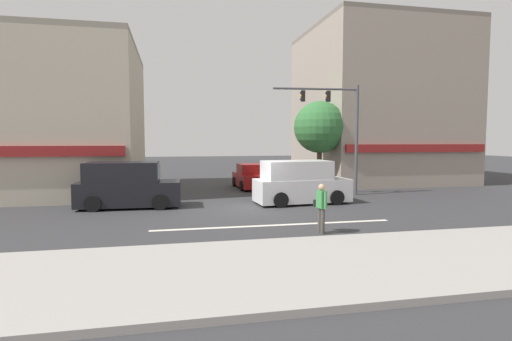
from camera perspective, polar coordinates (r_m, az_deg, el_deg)
name	(u,v)px	position (r m, az deg, el deg)	size (l,w,h in m)	color
ground_plane	(255,209)	(18.12, -0.07, -5.54)	(120.00, 120.00, 0.00)	#333335
lane_marking_stripe	(275,225)	(14.78, 2.78, -7.80)	(9.00, 0.24, 0.01)	silver
sidewalk_curb	(328,265)	(10.17, 10.21, -13.09)	(40.00, 5.00, 0.16)	#9E9993
building_left_block	(48,119)	(26.93, -27.64, 6.51)	(10.45, 11.23, 8.72)	#B7AD99
building_right_corner	(377,106)	(32.51, 16.87, 8.83)	(10.46, 10.73, 11.52)	gray
street_tree	(320,127)	(26.18, 9.10, 6.10)	(3.34, 3.34, 5.63)	#4C3823
utility_pole_near_left	(107,130)	(23.45, -20.56, 5.46)	(1.40, 0.22, 7.07)	brown
utility_pole_far_right	(354,131)	(26.67, 13.86, 5.45)	(1.40, 0.22, 7.08)	brown
traffic_light_mast	(340,121)	(23.04, 11.93, 6.90)	(4.88, 0.58, 6.20)	#47474C
van_waiting_far	(300,183)	(19.73, 6.33, -1.81)	(4.71, 2.27, 2.11)	silver
van_crossing_leftbound	(127,186)	(19.34, -17.91, -2.12)	(4.67, 2.19, 2.11)	black
sedan_approaching_near	(251,177)	(25.90, -0.77, -0.97)	(1.96, 4.14, 1.58)	maroon
pedestrian_foreground_with_bag	(321,205)	(13.51, 9.28, -4.92)	(0.31, 0.69, 1.67)	#4C4742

